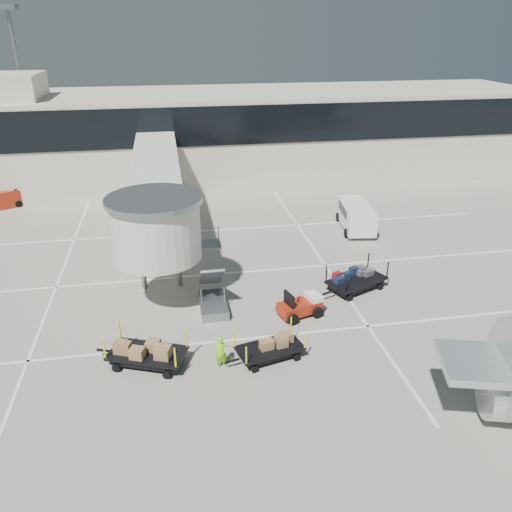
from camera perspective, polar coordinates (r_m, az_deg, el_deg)
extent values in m
plane|color=#A9A397|center=(22.55, 0.04, -12.25)|extent=(140.00, 140.00, 0.00)
cube|color=white|center=(24.14, -0.81, -9.40)|extent=(40.00, 0.15, 0.02)
cube|color=white|center=(30.12, -3.00, -1.95)|extent=(40.00, 0.15, 0.02)
cube|color=white|center=(36.46, -4.44, 2.97)|extent=(40.00, 0.15, 0.02)
cube|color=white|center=(32.18, 7.41, -0.29)|extent=(0.15, 30.00, 0.02)
cube|color=white|center=(31.58, -21.56, -2.47)|extent=(0.15, 30.00, 0.02)
cube|color=beige|center=(48.73, -6.42, 13.45)|extent=(64.00, 12.00, 8.00)
cube|color=black|center=(42.43, -5.91, 14.51)|extent=(64.00, 0.12, 3.20)
cylinder|color=gray|center=(53.58, -25.02, 16.23)|extent=(0.36, 0.36, 15.00)
cube|color=gray|center=(53.24, -26.60, 24.13)|extent=(1.60, 1.60, 0.40)
cube|color=silver|center=(33.98, -11.29, 8.56)|extent=(3.00, 18.00, 2.80)
cylinder|color=silver|center=(25.45, -11.30, 2.95)|extent=(4.40, 4.40, 3.00)
cylinder|color=gray|center=(24.91, -11.61, 6.36)|extent=(4.80, 4.80, 0.25)
cylinder|color=gray|center=(28.47, -12.83, -1.03)|extent=(0.28, 0.28, 2.90)
cylinder|color=gray|center=(28.42, -8.81, -0.73)|extent=(0.28, 0.28, 2.90)
cylinder|color=gray|center=(34.91, -12.54, 3.94)|extent=(0.28, 0.28, 2.90)
cylinder|color=gray|center=(34.87, -9.26, 4.20)|extent=(0.28, 0.28, 2.90)
cylinder|color=gray|center=(41.53, -12.34, 7.36)|extent=(0.28, 0.28, 2.90)
cylinder|color=gray|center=(41.49, -9.56, 7.57)|extent=(0.28, 0.28, 2.90)
cube|color=gray|center=(26.39, -4.91, -5.61)|extent=(1.40, 2.60, 0.50)
cube|color=gray|center=(26.26, -5.15, -2.42)|extent=(1.20, 2.60, 2.06)
cube|color=gray|center=(26.98, -5.53, 1.29)|extent=(1.40, 1.20, 0.12)
cube|color=#9C220E|center=(25.73, 5.00, -5.83)|extent=(2.41, 1.64, 0.55)
cube|color=white|center=(25.94, 6.59, -4.69)|extent=(0.90, 1.15, 0.32)
cube|color=black|center=(25.16, 3.80, -5.10)|extent=(0.37, 0.91, 0.82)
cylinder|color=black|center=(25.07, 4.26, -7.26)|extent=(0.63, 0.39, 0.59)
cylinder|color=black|center=(25.94, 2.91, -6.02)|extent=(0.63, 0.39, 0.59)
cylinder|color=black|center=(25.76, 7.08, -6.44)|extent=(0.63, 0.39, 0.59)
cylinder|color=black|center=(26.61, 5.66, -5.26)|extent=(0.63, 0.39, 0.59)
cube|color=black|center=(28.53, 11.41, -2.72)|extent=(3.72, 2.85, 0.13)
cube|color=black|center=(28.62, 11.38, -3.08)|extent=(3.32, 2.49, 0.28)
cube|color=black|center=(27.34, 8.27, -4.16)|extent=(0.75, 0.39, 0.09)
cylinder|color=black|center=(27.53, 10.66, -4.74)|extent=(0.41, 0.29, 0.38)
cylinder|color=black|center=(28.47, 8.60, -3.51)|extent=(0.41, 0.29, 0.38)
cylinder|color=black|center=(29.05, 14.02, -3.42)|extent=(0.41, 0.29, 0.38)
cylinder|color=black|center=(29.94, 11.96, -2.30)|extent=(0.41, 0.29, 0.38)
cylinder|color=black|center=(26.82, 10.14, -3.29)|extent=(0.08, 0.08, 1.00)
cylinder|color=black|center=(27.79, 8.05, -2.08)|extent=(0.08, 0.08, 1.00)
cylinder|color=black|center=(28.93, 14.80, -1.57)|extent=(0.08, 0.08, 1.00)
cylinder|color=black|center=(29.82, 12.71, -0.51)|extent=(0.08, 0.08, 1.00)
cube|color=#12203B|center=(27.73, 10.86, -3.00)|extent=(0.58, 0.54, 0.31)
cube|color=#12203B|center=(28.10, 11.03, -2.47)|extent=(0.66, 0.59, 0.44)
cube|color=#12203B|center=(28.39, 12.59, -2.32)|extent=(0.58, 0.50, 0.45)
cube|color=#12203B|center=(28.52, 10.84, -2.07)|extent=(0.66, 0.53, 0.40)
cube|color=maroon|center=(28.62, 11.07, -2.01)|extent=(0.69, 0.62, 0.39)
cube|color=maroon|center=(29.26, 12.91, -1.53)|extent=(0.58, 0.57, 0.42)
cube|color=maroon|center=(28.10, 10.68, -2.56)|extent=(0.59, 0.50, 0.34)
cube|color=#12203B|center=(27.53, 10.75, -3.08)|extent=(0.51, 0.43, 0.42)
cube|color=#987153|center=(28.46, 11.00, -2.23)|extent=(0.52, 0.50, 0.34)
cube|color=#12203B|center=(28.36, 10.68, -2.28)|extent=(0.55, 0.51, 0.36)
cube|color=black|center=(22.60, 1.57, -10.48)|extent=(3.19, 2.12, 0.12)
cube|color=black|center=(22.70, 1.57, -10.84)|extent=(2.86, 1.83, 0.24)
cube|color=black|center=(22.11, -2.76, -11.88)|extent=(0.68, 0.24, 0.08)
cylinder|color=black|center=(22.00, -0.16, -12.81)|extent=(0.35, 0.21, 0.33)
cylinder|color=black|center=(22.97, -1.51, -10.96)|extent=(0.35, 0.21, 0.33)
cylinder|color=black|center=(22.73, 4.67, -11.48)|extent=(0.35, 0.21, 0.33)
cylinder|color=black|center=(23.67, 3.14, -9.77)|extent=(0.35, 0.21, 0.33)
cylinder|color=#FFF40D|center=(21.39, -1.11, -11.35)|extent=(0.07, 0.07, 0.88)
cylinder|color=#FFF40D|center=(22.38, -2.44, -9.51)|extent=(0.07, 0.07, 0.88)
cylinder|color=#FFF40D|center=(22.42, 5.61, -9.57)|extent=(0.07, 0.07, 0.88)
cylinder|color=#FFF40D|center=(23.37, 4.03, -7.91)|extent=(0.07, 0.07, 0.88)
cube|color=#9B6F4B|center=(22.48, 2.19, -9.81)|extent=(0.56, 0.58, 0.46)
cube|color=#9B6F4B|center=(22.19, -0.07, -10.20)|extent=(0.61, 0.48, 0.53)
cube|color=#9B6F4B|center=(22.44, 2.87, -9.99)|extent=(0.64, 0.47, 0.40)
cube|color=#9B6F4B|center=(23.03, 3.68, -8.93)|extent=(0.65, 0.60, 0.44)
cube|color=#9B6F4B|center=(22.31, 1.33, -10.12)|extent=(0.50, 0.54, 0.44)
cube|color=black|center=(22.68, -12.32, -10.78)|extent=(3.68, 2.75, 0.13)
cube|color=black|center=(22.80, -12.27, -11.19)|extent=(3.28, 2.40, 0.28)
cube|color=black|center=(23.59, -16.91, -10.31)|extent=(0.75, 0.37, 0.09)
cylinder|color=black|center=(22.84, -15.68, -12.22)|extent=(0.40, 0.28, 0.37)
cylinder|color=black|center=(23.90, -14.12, -10.16)|extent=(0.40, 0.28, 0.37)
cylinder|color=black|center=(21.99, -10.14, -13.21)|extent=(0.40, 0.28, 0.37)
cylinder|color=black|center=(23.09, -8.82, -11.01)|extent=(0.40, 0.28, 0.37)
cylinder|color=#FFF40D|center=(22.50, -16.95, -10.16)|extent=(0.08, 0.08, 0.99)
cylinder|color=#FFF40D|center=(23.57, -15.31, -8.18)|extent=(0.08, 0.08, 0.99)
cylinder|color=#FFF40D|center=(21.31, -9.23, -11.47)|extent=(0.08, 0.08, 0.99)
cylinder|color=#FFF40D|center=(22.44, -7.92, -9.28)|extent=(0.08, 0.08, 0.99)
cube|color=#9B6F4B|center=(22.86, -14.16, -9.67)|extent=(0.73, 0.72, 0.53)
cube|color=#9B6F4B|center=(21.90, -10.15, -10.98)|extent=(0.77, 0.74, 0.51)
cube|color=#9B6F4B|center=(22.12, -11.98, -10.82)|extent=(0.78, 0.75, 0.47)
cube|color=#9B6F4B|center=(22.37, -14.04, -10.46)|extent=(0.76, 0.66, 0.56)
cube|color=#9B6F4B|center=(22.74, -12.16, -9.65)|extent=(0.71, 0.75, 0.52)
imported|color=#86E117|center=(21.97, -3.99, -10.96)|extent=(0.63, 0.49, 1.54)
cube|color=white|center=(36.93, 11.36, 4.56)|extent=(2.62, 5.03, 1.55)
cube|color=white|center=(39.00, 10.65, 5.26)|extent=(1.91, 0.81, 0.90)
cube|color=black|center=(36.98, 11.34, 5.25)|extent=(2.38, 3.25, 0.62)
cylinder|color=black|center=(35.53, 10.31, 2.59)|extent=(0.34, 0.71, 0.68)
cylinder|color=black|center=(35.97, 13.27, 2.60)|extent=(0.34, 0.71, 0.68)
cylinder|color=black|center=(38.44, 9.38, 4.41)|extent=(0.34, 0.71, 0.68)
cylinder|color=black|center=(38.85, 12.14, 4.41)|extent=(0.34, 0.71, 0.68)
cube|color=black|center=(45.70, -25.61, 7.25)|extent=(1.36, 1.56, 0.50)
cylinder|color=black|center=(45.40, -25.49, 5.42)|extent=(0.61, 0.45, 0.56)
cylinder|color=black|center=(46.64, -25.81, 5.83)|extent=(0.61, 0.45, 0.56)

